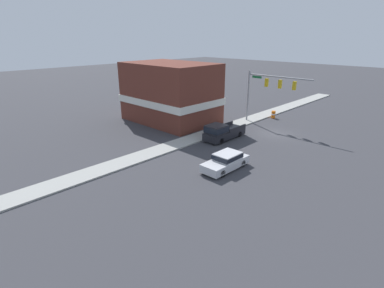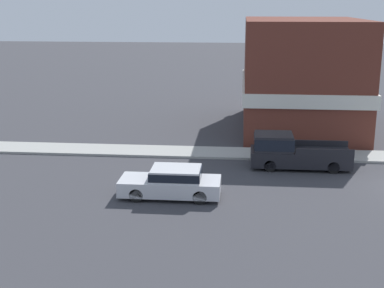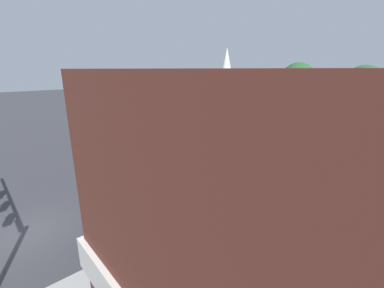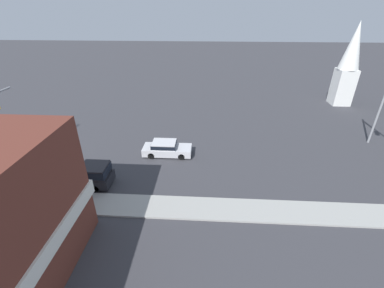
{
  "view_description": "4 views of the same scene",
  "coord_description": "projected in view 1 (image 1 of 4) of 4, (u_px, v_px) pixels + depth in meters",
  "views": [
    {
      "loc": [
        -16.93,
        32.14,
        11.29
      ],
      "look_at": [
        -0.63,
        15.22,
        2.78
      ],
      "focal_mm": 28.0,
      "sensor_mm": 36.0,
      "label": 1
    },
    {
      "loc": [
        -26.09,
        9.09,
        9.07
      ],
      "look_at": [
        -0.79,
        11.45,
        2.33
      ],
      "focal_mm": 50.0,
      "sensor_mm": 36.0,
      "label": 2
    },
    {
      "loc": [
        13.82,
        -1.08,
        7.93
      ],
      "look_at": [
        0.62,
        10.58,
        2.77
      ],
      "focal_mm": 24.0,
      "sensor_mm": 36.0,
      "label": 3
    },
    {
      "loc": [
        20.23,
        16.22,
        13.25
      ],
      "look_at": [
        1.35,
        15.09,
        3.13
      ],
      "focal_mm": 24.0,
      "sensor_mm": 36.0,
      "label": 4
    }
  ],
  "objects": [
    {
      "name": "ground_plane",
      "position": [
        274.0,
        134.0,
        36.65
      ],
      "size": [
        200.0,
        200.0,
        0.0
      ],
      "primitive_type": "plane",
      "color": "#38383D"
    },
    {
      "name": "pickup_truck_parked",
      "position": [
        222.0,
        132.0,
        34.23
      ],
      "size": [
        2.01,
        5.55,
        1.94
      ],
      "color": "black",
      "rests_on": "ground"
    },
    {
      "name": "sidewalk_curb",
      "position": [
        236.0,
        124.0,
        40.34
      ],
      "size": [
        2.4,
        60.0,
        0.14
      ],
      "color": "#9E9E99",
      "rests_on": "ground"
    },
    {
      "name": "construction_barrel",
      "position": [
        273.0,
        114.0,
        43.42
      ],
      "size": [
        0.59,
        0.59,
        1.04
      ],
      "color": "orange",
      "rests_on": "ground"
    },
    {
      "name": "near_signal_assembly",
      "position": [
        269.0,
        86.0,
        38.56
      ],
      "size": [
        8.91,
        0.49,
        6.97
      ],
      "color": "gray",
      "rests_on": "ground"
    },
    {
      "name": "corner_brick_building",
      "position": [
        170.0,
        93.0,
        40.93
      ],
      "size": [
        12.59,
        8.51,
        7.94
      ],
      "color": "brown",
      "rests_on": "ground"
    },
    {
      "name": "car_lead",
      "position": [
        226.0,
        161.0,
        26.74
      ],
      "size": [
        1.92,
        4.82,
        1.46
      ],
      "color": "black",
      "rests_on": "ground"
    }
  ]
}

